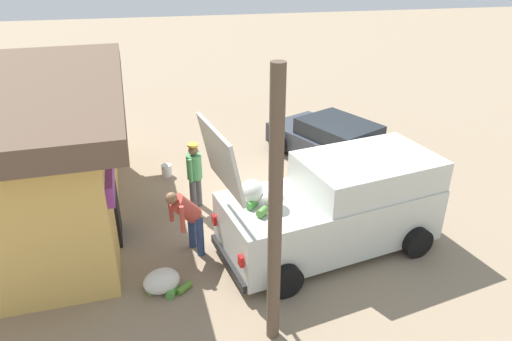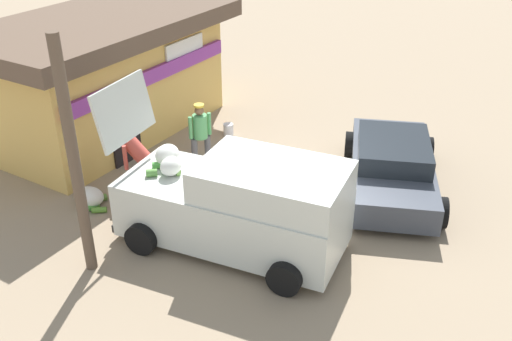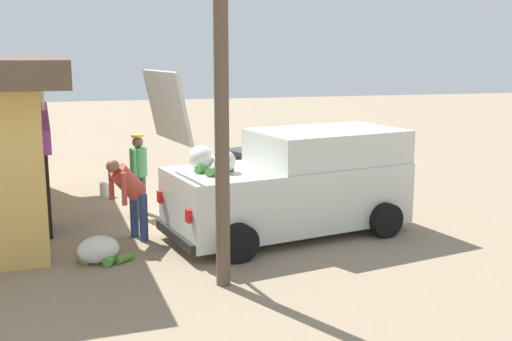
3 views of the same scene
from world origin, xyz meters
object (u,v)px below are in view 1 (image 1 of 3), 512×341
(storefront_bar, at_px, (34,153))
(vendor_standing, at_px, (195,173))
(paint_bucket, at_px, (167,170))
(delivery_van, at_px, (337,205))
(unloaded_banana_pile, at_px, (163,282))
(parked_sedan, at_px, (337,143))
(customer_bending, at_px, (187,215))

(storefront_bar, xyz_separation_m, vendor_standing, (-0.16, -3.27, -0.71))
(storefront_bar, bearing_deg, paint_bucket, -57.71)
(delivery_van, height_order, unloaded_banana_pile, delivery_van)
(storefront_bar, height_order, paint_bucket, storefront_bar)
(delivery_van, distance_m, vendor_standing, 3.27)
(parked_sedan, bearing_deg, storefront_bar, 102.40)
(parked_sedan, distance_m, unloaded_banana_pile, 6.61)
(vendor_standing, xyz_separation_m, unloaded_banana_pile, (-2.70, 0.82, -0.74))
(parked_sedan, xyz_separation_m, customer_bending, (-3.45, 4.32, 0.31))
(unloaded_banana_pile, bearing_deg, paint_bucket, -2.33)
(storefront_bar, height_order, unloaded_banana_pile, storefront_bar)
(storefront_bar, xyz_separation_m, unloaded_banana_pile, (-2.86, -2.46, -1.45))
(paint_bucket, bearing_deg, customer_bending, -174.31)
(delivery_van, bearing_deg, unloaded_banana_pile, 102.24)
(vendor_standing, height_order, customer_bending, vendor_standing)
(customer_bending, distance_m, unloaded_banana_pile, 1.34)
(customer_bending, relative_size, unloaded_banana_pile, 1.59)
(paint_bucket, bearing_deg, unloaded_banana_pile, 177.67)
(storefront_bar, relative_size, customer_bending, 4.93)
(customer_bending, bearing_deg, storefront_bar, 58.34)
(vendor_standing, bearing_deg, parked_sedan, -66.35)
(storefront_bar, xyz_separation_m, parked_sedan, (1.61, -7.31, -1.07))
(delivery_van, distance_m, parked_sedan, 3.99)
(parked_sedan, xyz_separation_m, unloaded_banana_pile, (-4.47, 4.86, -0.38))
(parked_sedan, height_order, unloaded_banana_pile, parked_sedan)
(delivery_van, xyz_separation_m, unloaded_banana_pile, (-0.75, 3.45, -0.73))
(vendor_standing, bearing_deg, delivery_van, -126.53)
(customer_bending, relative_size, paint_bucket, 4.70)
(unloaded_banana_pile, bearing_deg, vendor_standing, -16.88)
(delivery_van, distance_m, unloaded_banana_pile, 3.61)
(customer_bending, bearing_deg, parked_sedan, -51.40)
(vendor_standing, relative_size, customer_bending, 1.11)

